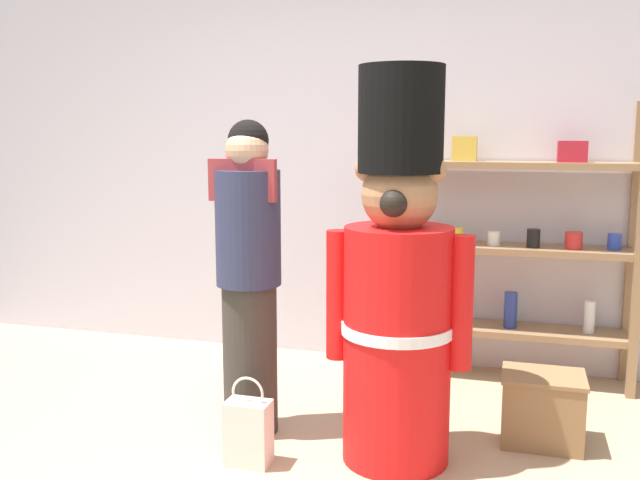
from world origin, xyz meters
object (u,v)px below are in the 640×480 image
object	(u,v)px
merchandise_shelf	(513,243)
teddy_bear_guard	(398,291)
person_shopper	(249,273)
display_crate	(542,408)
shopping_bag	(248,431)

from	to	relation	value
merchandise_shelf	teddy_bear_guard	world-z (taller)	teddy_bear_guard
merchandise_shelf	person_shopper	world-z (taller)	merchandise_shelf
person_shopper	display_crate	distance (m)	1.57
teddy_bear_guard	shopping_bag	distance (m)	0.93
merchandise_shelf	person_shopper	bearing A→B (deg)	-136.85
teddy_bear_guard	display_crate	world-z (taller)	teddy_bear_guard
teddy_bear_guard	shopping_bag	size ratio (longest dim) A/B	4.31
shopping_bag	display_crate	bearing A→B (deg)	24.99
merchandise_shelf	display_crate	world-z (taller)	merchandise_shelf
merchandise_shelf	shopping_bag	size ratio (longest dim) A/B	4.05
shopping_bag	display_crate	xyz separation A→B (m)	(1.28, 0.60, 0.02)
person_shopper	shopping_bag	world-z (taller)	person_shopper
shopping_bag	display_crate	size ratio (longest dim) A/B	1.06
teddy_bear_guard	display_crate	bearing A→B (deg)	28.82
merchandise_shelf	display_crate	bearing A→B (deg)	-79.05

